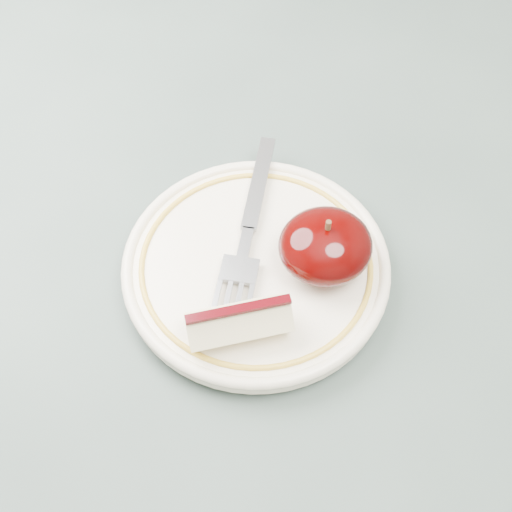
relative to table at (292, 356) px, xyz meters
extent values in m
cylinder|color=brown|center=(0.40, 0.40, -0.31)|extent=(0.05, 0.05, 0.71)
cube|color=#44544D|center=(0.00, 0.00, 0.07)|extent=(0.90, 0.90, 0.04)
cylinder|color=#EFE3C9|center=(-0.02, 0.03, 0.09)|extent=(0.11, 0.11, 0.01)
cylinder|color=#EFE3C9|center=(-0.02, 0.03, 0.10)|extent=(0.20, 0.20, 0.01)
torus|color=#EFE3C9|center=(-0.02, 0.03, 0.10)|extent=(0.20, 0.20, 0.01)
torus|color=gold|center=(-0.02, 0.03, 0.11)|extent=(0.17, 0.17, 0.00)
ellipsoid|color=#2C0000|center=(0.02, 0.02, 0.13)|extent=(0.07, 0.06, 0.04)
cylinder|color=#472D19|center=(0.02, 0.02, 0.15)|extent=(0.00, 0.00, 0.01)
cube|color=#F5E9B4|center=(-0.05, -0.02, 0.12)|extent=(0.07, 0.03, 0.03)
cube|color=#370106|center=(-0.05, -0.02, 0.14)|extent=(0.07, 0.01, 0.00)
cube|color=#94979C|center=(-0.01, 0.10, 0.11)|extent=(0.05, 0.09, 0.00)
cube|color=#94979C|center=(-0.03, 0.05, 0.11)|extent=(0.02, 0.03, 0.00)
cube|color=#94979C|center=(-0.04, 0.02, 0.11)|extent=(0.03, 0.03, 0.00)
cube|color=#94979C|center=(-0.04, -0.01, 0.11)|extent=(0.02, 0.04, 0.00)
cube|color=#94979C|center=(-0.05, 0.00, 0.11)|extent=(0.02, 0.04, 0.00)
cube|color=#94979C|center=(-0.05, 0.00, 0.11)|extent=(0.02, 0.04, 0.00)
cube|color=#94979C|center=(-0.06, 0.00, 0.11)|extent=(0.02, 0.04, 0.00)
camera|label=1|loc=(-0.09, -0.25, 0.54)|focal=50.00mm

